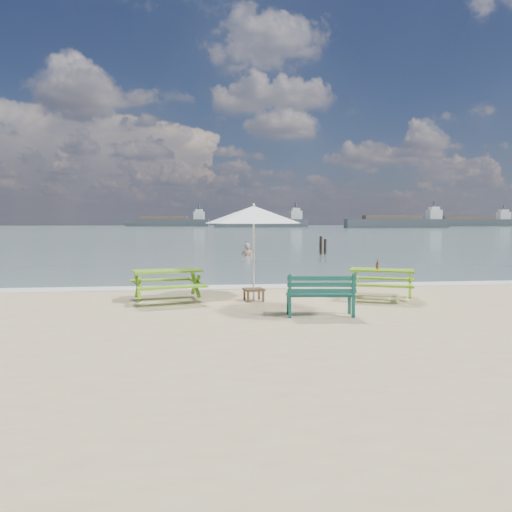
{
  "coord_description": "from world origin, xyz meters",
  "views": [
    {
      "loc": [
        -1.83,
        -9.5,
        1.91
      ],
      "look_at": [
        -0.37,
        3.0,
        1.0
      ],
      "focal_mm": 35.0,
      "sensor_mm": 36.0,
      "label": 1
    }
  ],
  "objects": [
    {
      "name": "picnic_table_right",
      "position": [
        2.59,
        2.06,
        0.35
      ],
      "size": [
        2.06,
        2.15,
        0.72
      ],
      "color": "#74A819",
      "rests_on": "ground"
    },
    {
      "name": "park_bench",
      "position": [
        0.58,
        0.13,
        0.25
      ],
      "size": [
        1.38,
        0.59,
        0.82
      ],
      "color": "#104338",
      "rests_on": "ground"
    },
    {
      "name": "side_table",
      "position": [
        -0.53,
        2.11,
        0.15
      ],
      "size": [
        0.51,
        0.51,
        0.29
      ],
      "color": "brown",
      "rests_on": "ground"
    },
    {
      "name": "foam_strip",
      "position": [
        0.0,
        4.6,
        0.01
      ],
      "size": [
        22.0,
        0.9,
        0.01
      ],
      "primitive_type": "cube",
      "color": "silver",
      "rests_on": "ground"
    },
    {
      "name": "beer_bottle",
      "position": [
        2.47,
        2.06,
        0.8
      ],
      "size": [
        0.06,
        0.06,
        0.24
      ],
      "color": "#925615",
      "rests_on": "picnic_table_right"
    },
    {
      "name": "mooring_pilings",
      "position": [
        5.09,
        17.65,
        0.37
      ],
      "size": [
        0.56,
        0.76,
        1.22
      ],
      "color": "black",
      "rests_on": "ground"
    },
    {
      "name": "sea",
      "position": [
        0.0,
        85.0,
        0.0
      ],
      "size": [
        300.0,
        300.0,
        0.0
      ],
      "primitive_type": "plane",
      "color": "slate",
      "rests_on": "ground"
    },
    {
      "name": "patio_umbrella",
      "position": [
        -0.53,
        2.11,
        2.03
      ],
      "size": [
        2.57,
        2.57,
        2.24
      ],
      "color": "silver",
      "rests_on": "ground"
    },
    {
      "name": "swimmer",
      "position": [
        0.81,
        17.23,
        -0.27
      ],
      "size": [
        0.79,
        0.64,
        1.87
      ],
      "color": "tan",
      "rests_on": "ground"
    },
    {
      "name": "cargo_ships",
      "position": [
        50.25,
        122.26,
        1.18
      ],
      "size": [
        150.6,
        41.49,
        4.4
      ],
      "color": "#3C4146",
      "rests_on": "ground"
    },
    {
      "name": "picnic_table_left",
      "position": [
        -2.55,
        2.3,
        0.36
      ],
      "size": [
        1.9,
        2.03,
        0.74
      ],
      "color": "#629E18",
      "rests_on": "ground"
    }
  ]
}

